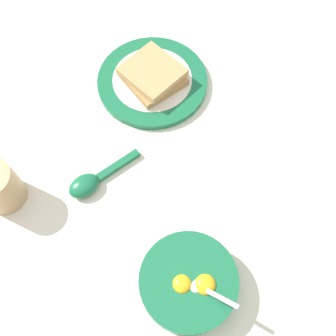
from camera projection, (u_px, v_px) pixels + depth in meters
The scene contains 5 objects.
ground_plane at pixel (123, 173), 0.73m from camera, with size 3.00×3.00×0.00m, color silver.
egg_bowl at pixel (188, 282), 0.63m from camera, with size 0.16×0.16×0.07m.
toast_plate at pixel (152, 81), 0.82m from camera, with size 0.23×0.23×0.02m.
toast_sandwich at pixel (153, 75), 0.79m from camera, with size 0.12×0.12×0.03m.
soup_spoon at pixel (90, 182), 0.71m from camera, with size 0.14×0.04×0.03m.
Camera 1 is at (-0.11, -0.29, 0.67)m, focal length 42.00 mm.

